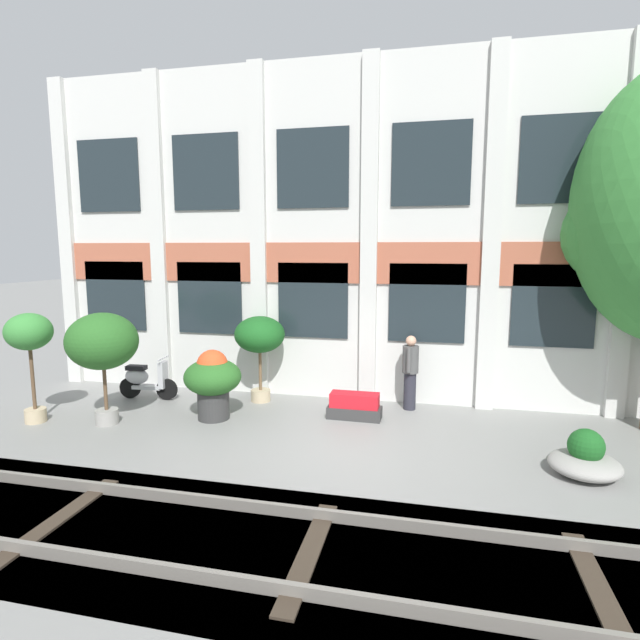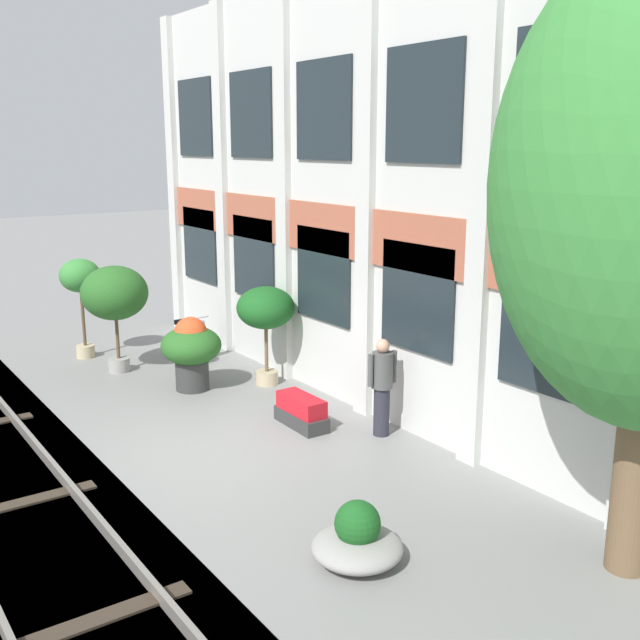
# 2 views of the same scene
# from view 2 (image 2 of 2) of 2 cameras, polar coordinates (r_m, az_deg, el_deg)

# --- Properties ---
(ground_plane) EXTENTS (80.00, 80.00, 0.00)m
(ground_plane) POSITION_cam_2_polar(r_m,az_deg,el_deg) (11.78, -7.79, -9.75)
(ground_plane) COLOR gray
(apartment_facade) EXTENTS (15.52, 0.64, 7.46)m
(apartment_facade) POSITION_cam_2_polar(r_m,az_deg,el_deg) (12.58, 4.55, 9.32)
(apartment_facade) COLOR silver
(apartment_facade) RESTS_ON ground
(rail_tracks) EXTENTS (23.16, 2.80, 0.43)m
(rail_tracks) POSITION_cam_2_polar(r_m,az_deg,el_deg) (10.94, -22.34, -13.33)
(rail_tracks) COLOR #4C473F
(rail_tracks) RESTS_ON ground
(potted_plant_ribbed_drum) EXTENTS (1.14, 1.14, 1.42)m
(potted_plant_ribbed_drum) POSITION_cam_2_polar(r_m,az_deg,el_deg) (14.34, -9.79, -2.13)
(potted_plant_ribbed_drum) COLOR #333333
(potted_plant_ribbed_drum) RESTS_ON ground
(potted_plant_low_pan) EXTENTS (1.12, 1.12, 1.93)m
(potted_plant_low_pan) POSITION_cam_2_polar(r_m,az_deg,el_deg) (14.33, -4.16, 0.68)
(potted_plant_low_pan) COLOR tan
(potted_plant_low_pan) RESTS_ON ground
(potted_plant_wide_bowl) EXTENTS (1.04, 1.04, 0.72)m
(potted_plant_wide_bowl) POSITION_cam_2_polar(r_m,az_deg,el_deg) (8.75, 2.86, -16.44)
(potted_plant_wide_bowl) COLOR gray
(potted_plant_wide_bowl) RESTS_ON ground
(potted_plant_terracotta_small) EXTENTS (1.34, 1.34, 2.20)m
(potted_plant_terracotta_small) POSITION_cam_2_polar(r_m,az_deg,el_deg) (15.63, -15.38, 1.85)
(potted_plant_terracotta_small) COLOR gray
(potted_plant_terracotta_small) RESTS_ON ground
(potted_plant_square_trough) EXTENTS (1.10, 0.46, 0.52)m
(potted_plant_square_trough) POSITION_cam_2_polar(r_m,az_deg,el_deg) (12.50, -1.43, -7.01)
(potted_plant_square_trough) COLOR #333333
(potted_plant_square_trough) RESTS_ON ground
(potted_plant_tall_urn) EXTENTS (0.87, 0.87, 2.18)m
(potted_plant_tall_urn) POSITION_cam_2_polar(r_m,az_deg,el_deg) (16.89, -17.79, 2.81)
(potted_plant_tall_urn) COLOR tan
(potted_plant_tall_urn) RESTS_ON ground
(scooter_near_curb) EXTENTS (1.38, 0.50, 0.98)m
(scooter_near_curb) POSITION_cam_2_polar(r_m,az_deg,el_deg) (16.65, -10.00, -1.31)
(scooter_near_curb) COLOR black
(scooter_near_curb) RESTS_ON ground
(resident_by_doorway) EXTENTS (0.34, 0.53, 1.60)m
(resident_by_doorway) POSITION_cam_2_polar(r_m,az_deg,el_deg) (11.97, 4.75, -4.90)
(resident_by_doorway) COLOR #282833
(resident_by_doorway) RESTS_ON ground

